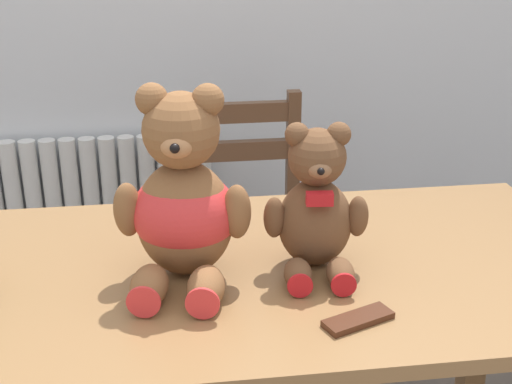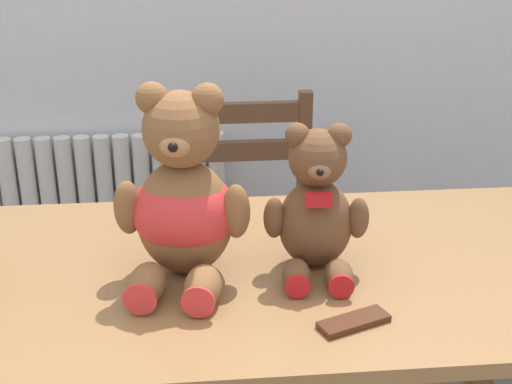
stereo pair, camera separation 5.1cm
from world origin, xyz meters
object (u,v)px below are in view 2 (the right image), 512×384
teddy_bear_left (183,202)px  teddy_bear_right (316,208)px  chocolate_bar (354,322)px  wooden_chair_behind (248,238)px

teddy_bear_left → teddy_bear_right: size_ratio=1.28×
teddy_bear_right → chocolate_bar: bearing=104.4°
teddy_bear_left → teddy_bear_right: (0.26, -0.00, -0.02)m
wooden_chair_behind → teddy_bear_right: (0.07, -0.72, 0.41)m
chocolate_bar → wooden_chair_behind: bearing=96.4°
chocolate_bar → teddy_bear_right: bearing=98.6°
teddy_bear_left → chocolate_bar: 0.39m
wooden_chair_behind → chocolate_bar: size_ratio=6.90×
teddy_bear_left → chocolate_bar: (0.29, -0.21, -0.14)m
wooden_chair_behind → teddy_bear_left: size_ratio=2.33×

